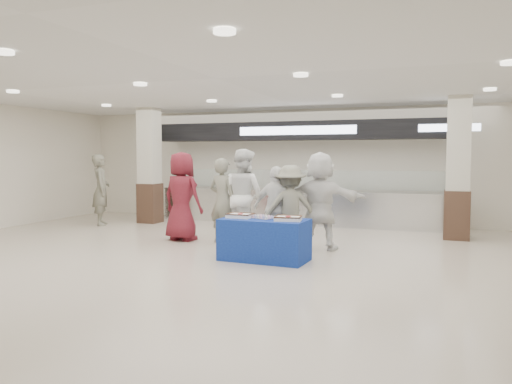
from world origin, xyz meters
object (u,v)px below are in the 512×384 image
at_px(sheet_cake_left, 240,215).
at_px(chef_short, 277,208).
at_px(display_table, 264,240).
at_px(civilian_maroon, 182,196).
at_px(soldier_b, 290,208).
at_px(soldier_bg, 101,190).
at_px(civilian_white, 320,201).
at_px(chef_tall, 243,196).
at_px(soldier_a, 223,201).
at_px(cupcake_tray, 264,217).
at_px(sheet_cake_right, 288,218).

distance_m(sheet_cake_left, chef_short, 1.11).
relative_size(display_table, civilian_maroon, 0.79).
xyz_separation_m(soldier_b, soldier_bg, (-5.82, 1.70, 0.11)).
bearing_deg(soldier_bg, civilian_maroon, -146.94).
distance_m(soldier_b, civilian_white, 0.63).
bearing_deg(civilian_white, chef_tall, -13.04).
bearing_deg(soldier_bg, chef_short, -140.52).
distance_m(display_table, chef_tall, 1.97).
relative_size(sheet_cake_left, soldier_a, 0.25).
height_order(chef_tall, chef_short, chef_tall).
bearing_deg(chef_tall, civilian_maroon, 29.42).
relative_size(cupcake_tray, soldier_a, 0.23).
bearing_deg(chef_tall, chef_short, 173.76).
height_order(display_table, soldier_a, soldier_a).
bearing_deg(chef_short, display_table, 101.80).
height_order(soldier_a, chef_short, soldier_a).
bearing_deg(civilian_white, civilian_maroon, -6.82).
xyz_separation_m(display_table, sheet_cake_right, (0.47, -0.07, 0.42)).
distance_m(display_table, civilian_maroon, 2.84).
relative_size(cupcake_tray, chef_tall, 0.21).
bearing_deg(cupcake_tray, chef_short, 94.81).
bearing_deg(soldier_bg, chef_tall, -138.20).
bearing_deg(chef_tall, cupcake_tray, 145.02).
bearing_deg(chef_tall, display_table, 145.08).
relative_size(chef_tall, civilian_white, 1.03).
xyz_separation_m(chef_tall, civilian_white, (1.73, -0.19, -0.03)).
xyz_separation_m(sheet_cake_right, chef_tall, (-1.49, 1.62, 0.21)).
bearing_deg(cupcake_tray, display_table, -54.35).
bearing_deg(sheet_cake_left, civilian_white, 49.06).
xyz_separation_m(sheet_cake_left, soldier_b, (0.64, 1.05, 0.05)).
relative_size(chef_tall, soldier_b, 1.19).
distance_m(soldier_a, chef_tall, 0.46).
xyz_separation_m(chef_tall, chef_short, (0.91, -0.48, -0.18)).
height_order(chef_short, soldier_bg, soldier_bg).
height_order(civilian_maroon, chef_short, civilian_maroon).
bearing_deg(civilian_white, display_table, 56.01).
relative_size(sheet_cake_right, soldier_b, 0.29).
relative_size(chef_tall, soldier_bg, 1.05).
height_order(display_table, soldier_bg, soldier_bg).
xyz_separation_m(soldier_a, civilian_white, (2.15, -0.03, 0.07)).
bearing_deg(soldier_a, soldier_bg, -4.56).
height_order(display_table, chef_short, chef_short).
distance_m(cupcake_tray, soldier_a, 1.97).
bearing_deg(soldier_b, soldier_bg, -39.01).
bearing_deg(cupcake_tray, sheet_cake_right, -13.08).
bearing_deg(sheet_cake_left, sheet_cake_right, -5.50).
xyz_separation_m(sheet_cake_left, chef_short, (0.35, 1.05, 0.04)).
distance_m(display_table, sheet_cake_right, 0.63).
relative_size(sheet_cake_left, chef_tall, 0.23).
xyz_separation_m(soldier_a, soldier_b, (1.61, -0.33, -0.07)).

